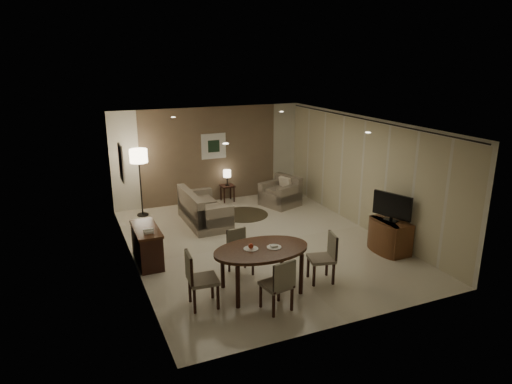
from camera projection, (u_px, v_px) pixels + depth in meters
name	position (u px, v px, depth m)	size (l,w,h in m)	color
room_shell	(252.00, 181.00, 10.23)	(5.50, 7.00, 2.70)	beige
taupe_accent	(210.00, 155.00, 12.95)	(3.96, 0.03, 2.70)	#755F48
curtain_wall	(362.00, 175.00, 10.91)	(0.08, 6.70, 2.58)	beige
curtain_rod	(366.00, 119.00, 10.53)	(0.03, 0.03, 6.80)	black
art_back_frame	(214.00, 146.00, 12.89)	(0.72, 0.03, 0.72)	silver
art_back_canvas	(214.00, 146.00, 12.88)	(0.34, 0.01, 0.34)	black
art_left_frame	(121.00, 163.00, 9.76)	(0.03, 0.60, 0.80)	silver
art_left_canvas	(122.00, 163.00, 9.77)	(0.01, 0.46, 0.64)	gray
downlight_nl	(226.00, 144.00, 7.38)	(0.10, 0.10, 0.01)	white
downlight_nr	(368.00, 133.00, 8.45)	(0.10, 0.10, 0.01)	white
downlight_fl	(173.00, 117.00, 10.55)	(0.10, 0.10, 0.01)	white
downlight_fr	(282.00, 112.00, 11.61)	(0.10, 0.10, 0.01)	white
console_desk	(147.00, 245.00, 9.22)	(0.48, 1.20, 0.75)	#4D2E18
telephone	(148.00, 231.00, 8.83)	(0.20, 0.14, 0.09)	white
tv_cabinet	(390.00, 236.00, 9.76)	(0.48, 0.90, 0.70)	brown
flat_tv	(392.00, 206.00, 9.56)	(0.06, 0.88, 0.60)	black
dining_table	(261.00, 270.00, 8.09)	(1.73, 1.08, 0.81)	#4D2E18
chair_near	(276.00, 284.00, 7.47)	(0.45, 0.45, 0.92)	gray
chair_far	(241.00, 253.00, 8.73)	(0.41, 0.41, 0.86)	gray
chair_left	(203.00, 279.00, 7.57)	(0.47, 0.47, 0.98)	gray
chair_right	(321.00, 258.00, 8.43)	(0.45, 0.45, 0.92)	gray
plate_a	(251.00, 249.00, 7.95)	(0.26, 0.26, 0.02)	white
plate_b	(274.00, 247.00, 8.01)	(0.26, 0.26, 0.02)	white
fruit_apple	(251.00, 246.00, 7.93)	(0.09, 0.09, 0.09)	#B12D14
napkin	(274.00, 246.00, 8.01)	(0.12, 0.08, 0.03)	white
round_rug	(244.00, 214.00, 12.11)	(1.26, 1.26, 0.01)	#3E3322
sofa	(205.00, 207.00, 11.38)	(0.90, 1.80, 0.85)	gray
armchair	(280.00, 191.00, 12.77)	(0.91, 0.86, 0.81)	gray
side_table	(227.00, 193.00, 13.19)	(0.37, 0.37, 0.47)	black
table_lamp	(227.00, 177.00, 13.05)	(0.22, 0.22, 0.50)	#FFEAC1
floor_lamp	(140.00, 183.00, 11.82)	(0.45, 0.45, 1.78)	#FFE5B7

